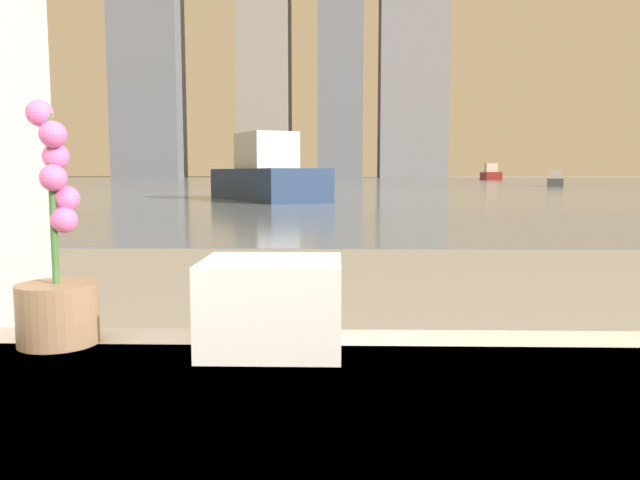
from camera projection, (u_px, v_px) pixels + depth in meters
The scene contains 8 objects.
potted_orchid at pixel (57, 281), 1.12m from camera, with size 0.14×0.14×0.44m.
towel_stack at pixel (272, 305), 1.09m from camera, with size 0.24×0.20×0.16m.
harbor_water at pixel (336, 182), 61.88m from camera, with size 180.00×110.00×0.01m.
harbor_boat_0 at pixel (491, 174), 79.21m from camera, with size 2.29×5.63×2.06m.
harbor_boat_1 at pixel (30, 177), 41.33m from camera, with size 3.10×4.52×1.61m.
harbor_boat_2 at pixel (266, 176), 20.08m from camera, with size 4.42×5.98×2.15m.
harbor_boat_4 at pixel (555, 180), 41.05m from camera, with size 1.87×3.02×1.07m.
skyline_tower_0 at pixel (146, 15), 115.21m from camera, with size 12.58×7.70×59.68m.
Camera 1 is at (-0.07, -0.17, 0.89)m, focal length 35.00 mm.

